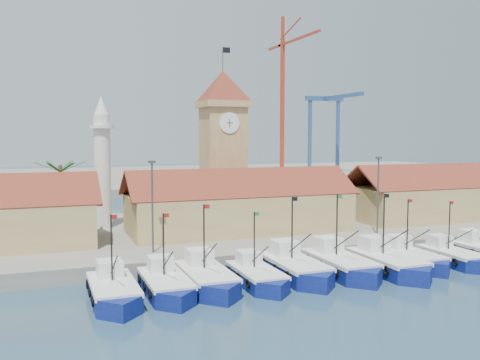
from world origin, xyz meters
name	(u,v)px	position (x,y,z in m)	size (l,w,h in m)	color
ground	(321,288)	(0.00, 0.00, 0.00)	(400.00, 400.00, 0.00)	#1E3B50
quay	(228,232)	(0.00, 24.00, 0.75)	(140.00, 32.00, 1.50)	gray
terminal	(127,179)	(0.00, 110.00, 1.00)	(240.00, 80.00, 2.00)	gray
boat_0	(114,293)	(-17.06, 2.03, 0.74)	(3.46, 9.48, 7.17)	navy
boat_1	(166,287)	(-12.82, 2.44, 0.72)	(3.37, 9.23, 6.98)	navy
boat_2	(207,280)	(-9.18, 2.98, 0.78)	(3.62, 9.93, 7.51)	navy
boat_3	(258,278)	(-4.79, 2.46, 0.69)	(3.22, 8.82, 6.68)	navy
boat_4	(296,270)	(-0.64, 3.35, 0.80)	(3.75, 10.28, 7.78)	navy
boat_5	(342,266)	(3.90, 3.05, 0.81)	(3.80, 10.40, 7.87)	navy
boat_6	(389,265)	(8.38, 1.98, 0.81)	(3.80, 10.41, 7.88)	navy
boat_7	(412,259)	(12.06, 3.28, 0.73)	(3.39, 9.29, 7.03)	navy
boat_8	(454,258)	(16.57, 2.52, 0.69)	(3.23, 8.85, 6.70)	navy
hall_center	(239,210)	(0.00, 20.00, 3.99)	(27.04, 10.13, 7.61)	tan
hall_right	(452,199)	(32.00, 20.00, 3.99)	(31.20, 10.13, 7.61)	tan
clock_tower	(223,143)	(0.00, 26.00, 11.96)	(5.80, 5.80, 22.70)	tan
minaret	(102,162)	(-15.00, 28.00, 9.73)	(3.00, 3.00, 16.30)	silver
palm_tree	(61,193)	(-20.00, 26.00, 6.25)	(5.60, 5.03, 8.39)	brown
lamp_posts	(270,197)	(0.50, 12.00, 6.48)	(80.70, 0.25, 9.03)	#3F3F44
crane_red_right	(284,87)	(45.11, 103.74, 27.18)	(1.00, 32.23, 45.46)	#B2311B
gantry	(330,112)	(62.00, 106.65, 20.04)	(13.00, 22.00, 23.20)	#2D528B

